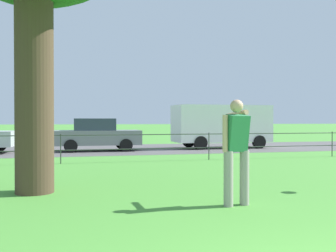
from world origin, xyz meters
name	(u,v)px	position (x,y,z in m)	size (l,w,h in m)	color
street_strip	(118,149)	(0.00, 17.24, 0.00)	(80.00, 7.28, 0.01)	#565454
park_fence	(138,142)	(0.00, 11.20, 0.68)	(36.85, 0.04, 1.00)	#333833
person_thrower	(236,148)	(0.41, 3.92, 0.98)	(0.51, 0.83, 1.80)	gray
car_grey_left	(97,135)	(-1.09, 16.38, 0.78)	(4.01, 1.83, 1.54)	slate
panel_van_far_left	(222,124)	(5.42, 16.78, 1.27)	(5.03, 2.15, 2.24)	white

